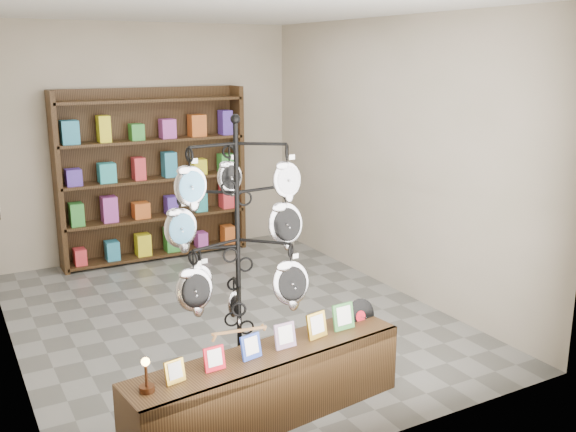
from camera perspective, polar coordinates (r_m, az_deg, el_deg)
name	(u,v)px	position (r m, az deg, el deg)	size (l,w,h in m)	color
ground	(227,316)	(6.66, -5.44, -8.85)	(5.00, 5.00, 0.00)	slate
room_envelope	(223,135)	(6.19, -5.84, 7.15)	(5.00, 5.00, 5.00)	#B8A794
display_tree	(238,240)	(4.74, -4.50, -2.16)	(1.15, 1.11, 2.19)	black
front_shelf	(269,386)	(4.80, -1.73, -14.84)	(2.18, 0.70, 0.76)	black
back_shelving	(153,180)	(8.45, -11.88, 3.13)	(2.42, 0.36, 2.20)	black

